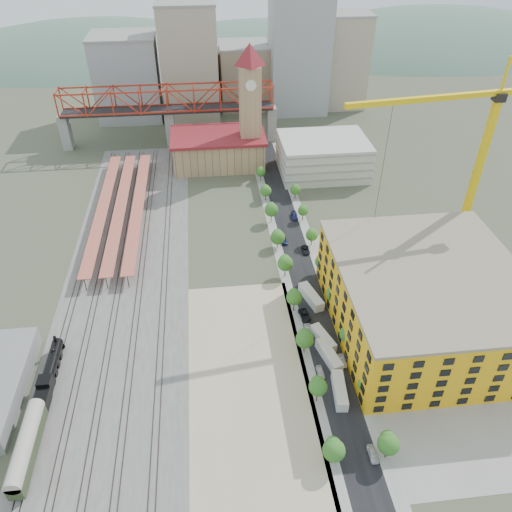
{
  "coord_description": "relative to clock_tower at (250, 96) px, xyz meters",
  "views": [
    {
      "loc": [
        -10.9,
        -108.65,
        93.0
      ],
      "look_at": [
        1.61,
        2.6,
        10.0
      ],
      "focal_mm": 35.0,
      "sensor_mm": 36.0,
      "label": 1
    }
  ],
  "objects": [
    {
      "name": "car_5",
      "position": [
        11.0,
        -109.71,
        -28.01
      ],
      "size": [
        1.49,
        4.16,
        1.37
      ],
      "primitive_type": "imported",
      "rotation": [
        0.0,
        0.0,
        0.01
      ],
      "color": "#A9A8AE",
      "rests_on": "ground"
    },
    {
      "name": "coach",
      "position": [
        -58.0,
        -126.75,
        -25.48
      ],
      "size": [
        3.32,
        19.27,
        6.05
      ],
      "color": "#27321B",
      "rests_on": "ground"
    },
    {
      "name": "ground",
      "position": [
        -8.0,
        -79.99,
        -28.7
      ],
      "size": [
        400.0,
        400.0,
        0.0
      ],
      "primitive_type": "plane",
      "color": "#474C38",
      "rests_on": "ground"
    },
    {
      "name": "rail_tracks",
      "position": [
        -45.8,
        -62.49,
        -28.55
      ],
      "size": [
        26.56,
        160.0,
        0.18
      ],
      "color": "#382B23",
      "rests_on": "ground"
    },
    {
      "name": "dirt_lot",
      "position": [
        -12.0,
        -111.49,
        -28.67
      ],
      "size": [
        28.0,
        67.0,
        0.06
      ],
      "primitive_type": "cube",
      "color": "tan",
      "rests_on": "ground"
    },
    {
      "name": "tower_crane",
      "position": [
        52.35,
        -71.77,
        8.51
      ],
      "size": [
        56.27,
        9.0,
        60.29
      ],
      "color": "yellow",
      "rests_on": "ground"
    },
    {
      "name": "sidewalk_west",
      "position": [
        2.5,
        -64.99,
        -28.68
      ],
      "size": [
        3.0,
        170.0,
        0.04
      ],
      "primitive_type": "cube",
      "color": "gray",
      "rests_on": "ground"
    },
    {
      "name": "ballast_strip",
      "position": [
        -44.0,
        -62.49,
        -28.67
      ],
      "size": [
        36.0,
        165.0,
        0.06
      ],
      "primitive_type": "cube",
      "color": "#605E59",
      "rests_on": "ground"
    },
    {
      "name": "construction_pad",
      "position": [
        37.0,
        -99.99,
        -28.67
      ],
      "size": [
        50.0,
        90.0,
        0.06
      ],
      "primitive_type": "cube",
      "color": "gray",
      "rests_on": "ground"
    },
    {
      "name": "site_trailer_a",
      "position": [
        8.0,
        -118.75,
        -27.34
      ],
      "size": [
        3.62,
        10.13,
        2.71
      ],
      "primitive_type": "cube",
      "rotation": [
        0.0,
        0.0,
        -0.1
      ],
      "color": "silver",
      "rests_on": "ground"
    },
    {
      "name": "parking_garage",
      "position": [
        28.0,
        -9.99,
        -21.7
      ],
      "size": [
        34.0,
        26.0,
        14.0
      ],
      "primitive_type": "cube",
      "color": "silver",
      "rests_on": "ground"
    },
    {
      "name": "car_3",
      "position": [
        5.0,
        -57.5,
        -28.03
      ],
      "size": [
        2.17,
        4.68,
        1.32
      ],
      "primitive_type": "imported",
      "rotation": [
        0.0,
        0.0,
        0.07
      ],
      "color": "navy",
      "rests_on": "ground"
    },
    {
      "name": "car_4",
      "position": [
        11.0,
        -134.55,
        -27.97
      ],
      "size": [
        1.73,
        4.25,
        1.44
      ],
      "primitive_type": "imported",
      "rotation": [
        0.0,
        0.0,
        0.01
      ],
      "color": "silver",
      "rests_on": "ground"
    },
    {
      "name": "platform_canopies",
      "position": [
        -49.0,
        -34.99,
        -24.7
      ],
      "size": [
        16.0,
        80.0,
        4.12
      ],
      "color": "#C5624C",
      "rests_on": "ground"
    },
    {
      "name": "car_1",
      "position": [
        5.0,
        -98.51,
        -27.98
      ],
      "size": [
        1.91,
        4.47,
        1.43
      ],
      "primitive_type": "imported",
      "rotation": [
        0.0,
        0.0,
        0.09
      ],
      "color": "gray",
      "rests_on": "ground"
    },
    {
      "name": "site_trailer_c",
      "position": [
        8.0,
        -102.22,
        -27.47
      ],
      "size": [
        5.15,
        9.22,
        2.45
      ],
      "primitive_type": "cube",
      "rotation": [
        0.0,
        0.0,
        0.33
      ],
      "color": "silver",
      "rests_on": "ground"
    },
    {
      "name": "car_0",
      "position": [
        5.0,
        -112.54,
        -28.01
      ],
      "size": [
        1.7,
        4.08,
        1.38
      ],
      "primitive_type": "imported",
      "rotation": [
        0.0,
        0.0,
        0.02
      ],
      "color": "beige",
      "rests_on": "ground"
    },
    {
      "name": "car_6",
      "position": [
        11.0,
        -63.48,
        -28.04
      ],
      "size": [
        2.31,
        4.81,
        1.32
      ],
      "primitive_type": "imported",
      "rotation": [
        0.0,
        0.0,
        -0.02
      ],
      "color": "black",
      "rests_on": "ground"
    },
    {
      "name": "street_trees",
      "position": [
        8.0,
        -74.99,
        -28.7
      ],
      "size": [
        15.4,
        124.4,
        8.0
      ],
      "color": "#30641E",
      "rests_on": "ground"
    },
    {
      "name": "car_2",
      "position": [
        5.0,
        -92.94,
        -27.98
      ],
      "size": [
        3.03,
        5.42,
        1.43
      ],
      "primitive_type": "imported",
      "rotation": [
        0.0,
        0.0,
        0.13
      ],
      "color": "black",
      "rests_on": "ground"
    },
    {
      "name": "street_asphalt",
      "position": [
        8.0,
        -64.99,
        -28.67
      ],
      "size": [
        12.0,
        170.0,
        0.06
      ],
      "primitive_type": "cube",
      "color": "black",
      "rests_on": "ground"
    },
    {
      "name": "sidewalk_east",
      "position": [
        13.5,
        -64.99,
        -28.68
      ],
      "size": [
        3.0,
        170.0,
        0.04
      ],
      "primitive_type": "cube",
      "color": "gray",
      "rests_on": "ground"
    },
    {
      "name": "construction_building",
      "position": [
        34.0,
        -99.99,
        -19.29
      ],
      "size": [
        44.6,
        50.6,
        18.8
      ],
      "color": "yellow",
      "rests_on": "ground"
    },
    {
      "name": "truss_bridge",
      "position": [
        -33.0,
        25.01,
        -9.83
      ],
      "size": [
        94.0,
        9.6,
        25.6
      ],
      "color": "gray",
      "rests_on": "ground"
    },
    {
      "name": "distant_hills",
      "position": [
        37.28,
        180.01,
        -108.23
      ],
      "size": [
        647.0,
        264.0,
        227.0
      ],
      "color": "#4C6B59",
      "rests_on": "ground"
    },
    {
      "name": "site_trailer_d",
      "position": [
        8.0,
        -86.51,
        -27.27
      ],
      "size": [
        5.6,
        10.75,
        2.85
      ],
      "primitive_type": "cube",
      "rotation": [
        0.0,
        0.0,
        0.29
      ],
      "color": "silver",
      "rests_on": "ground"
    },
    {
      "name": "station_hall",
      "position": [
        -13.0,
        2.01,
        -22.03
      ],
      "size": [
        38.0,
        24.0,
        13.1
      ],
      "color": "tan",
      "rests_on": "ground"
    },
    {
      "name": "locomotive",
      "position": [
        -58.0,
        -107.23,
        -26.54
      ],
      "size": [
        3.0,
        23.13,
        5.78
      ],
      "color": "black",
      "rests_on": "ground"
    },
    {
      "name": "clock_tower",
      "position": [
        0.0,
        0.0,
        0.0
      ],
      "size": [
        12.0,
        12.0,
        52.0
      ],
      "color": "tan",
      "rests_on": "ground"
    },
    {
      "name": "site_trailer_b",
      "position": [
        8.0,
        -108.23,
        -27.33
      ],
      "size": [
        4.97,
        10.3,
        2.73
      ],
      "primitive_type": "cube",
      "rotation": [
        0.0,
        0.0,
        0.25
      ],
      "color": "silver",
      "rests_on": "ground"
    },
    {
      "name": "car_7",
      "position": [
        11.0,
        -43.15,
        -27.96
      ],
      "size": [
        2.37,
        5.21,
        1.48
      ],
      "primitive_type": "imported",
      "rotation": [
        0.0,
        0.0,
        -0.06
      ],
      "color": "navy",
      "rests_on": "ground"
    },
    {
      "name": "skyline",
      "position": [
        -0.53,
        62.32,
        -5.89
      ],
      "size": [
        133.0,
        46.0,
        60.0
      ],
      "color": "#9EA0A3",
      "rests_on": "ground"
    }
  ]
}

